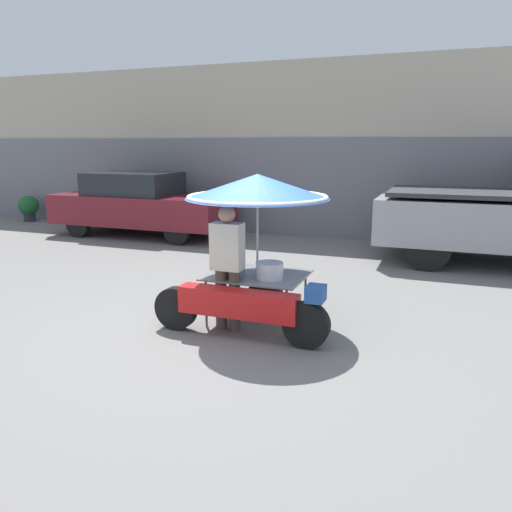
# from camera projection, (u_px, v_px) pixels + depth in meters

# --- Properties ---
(ground_plane) EXTENTS (36.00, 36.00, 0.00)m
(ground_plane) POSITION_uv_depth(u_px,v_px,m) (227.00, 329.00, 6.23)
(ground_plane) COLOR slate
(shopfront_building) EXTENTS (28.00, 2.06, 4.20)m
(shopfront_building) POSITION_uv_depth(u_px,v_px,m) (347.00, 151.00, 12.67)
(shopfront_building) COLOR #B2A893
(shopfront_building) RESTS_ON ground
(vendor_motorcycle_cart) EXTENTS (2.20, 1.80, 1.90)m
(vendor_motorcycle_cart) POSITION_uv_depth(u_px,v_px,m) (255.00, 211.00, 6.13)
(vendor_motorcycle_cart) COLOR black
(vendor_motorcycle_cart) RESTS_ON ground
(vendor_person) EXTENTS (0.38, 0.22, 1.54)m
(vendor_person) POSITION_uv_depth(u_px,v_px,m) (228.00, 262.00, 6.04)
(vendor_person) COLOR #4C473D
(vendor_person) RESTS_ON ground
(parked_car) EXTENTS (4.47, 1.71, 1.57)m
(parked_car) POSITION_uv_depth(u_px,v_px,m) (140.00, 204.00, 12.39)
(parked_car) COLOR black
(parked_car) RESTS_ON ground
(potted_plant) EXTENTS (0.59, 0.59, 0.76)m
(potted_plant) POSITION_uv_depth(u_px,v_px,m) (29.00, 207.00, 14.80)
(potted_plant) COLOR #2D2D33
(potted_plant) RESTS_ON ground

